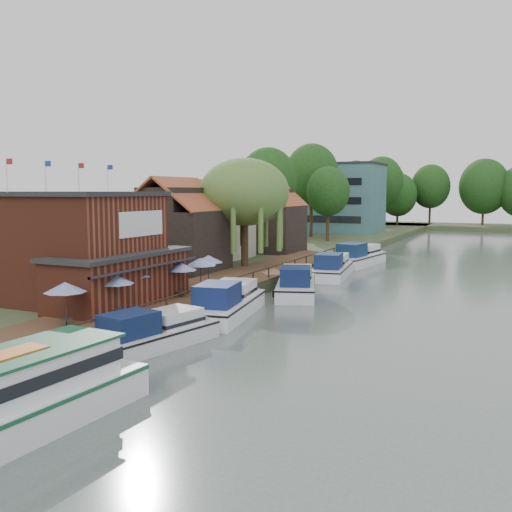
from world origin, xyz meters
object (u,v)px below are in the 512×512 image
at_px(willow, 245,213).
at_px(cottage_a, 176,225).
at_px(umbrella_3, 181,280).
at_px(cruiser_0, 154,328).
at_px(umbrella_0, 66,304).
at_px(swan, 120,386).
at_px(cottage_b, 203,219).
at_px(umbrella_1, 116,295).
at_px(pub, 65,246).
at_px(cruiser_3, 332,264).
at_px(hotel_block, 311,197).
at_px(umbrella_2, 136,287).
at_px(cruiser_4, 359,254).
at_px(cruiser_1, 227,298).
at_px(cruiser_2, 296,279).
at_px(umbrella_4, 201,274).
at_px(umbrella_5, 209,271).
at_px(cottage_c, 270,216).

bearing_deg(willow, cottage_a, -131.99).
bearing_deg(umbrella_3, willow, 101.36).
relative_size(willow, cruiser_0, 1.15).
distance_m(umbrella_0, swan, 8.57).
relative_size(cottage_b, umbrella_1, 4.04).
bearing_deg(pub, cruiser_3, 64.80).
relative_size(umbrella_1, swan, 5.40).
bearing_deg(umbrella_3, hotel_block, 102.38).
xyz_separation_m(umbrella_0, umbrella_1, (0.67, 3.33, 0.00)).
relative_size(umbrella_2, cruiser_4, 0.22).
distance_m(umbrella_0, umbrella_2, 6.20).
relative_size(willow, cruiser_1, 1.01).
xyz_separation_m(willow, umbrella_3, (3.30, -16.42, -3.93)).
xyz_separation_m(pub, umbrella_2, (5.75, 0.00, -2.36)).
distance_m(umbrella_2, cruiser_2, 14.55).
bearing_deg(umbrella_1, umbrella_0, -101.33).
relative_size(umbrella_1, umbrella_3, 1.00).
distance_m(hotel_block, willow, 52.29).
distance_m(umbrella_0, umbrella_3, 9.82).
xyz_separation_m(cruiser_4, swan, (1.77, -44.17, -1.10)).
relative_size(hotel_block, umbrella_4, 10.69).
xyz_separation_m(cottage_a, umbrella_1, (7.49, -17.86, -2.96)).
bearing_deg(umbrella_0, umbrella_4, 86.07).
bearing_deg(willow, hotel_block, 102.71).
bearing_deg(umbrella_3, umbrella_4, 92.24).
bearing_deg(hotel_block, cottage_b, -85.03).
xyz_separation_m(umbrella_4, cruiser_3, (4.43, 17.25, -1.04)).
xyz_separation_m(umbrella_3, umbrella_5, (-0.47, 4.56, 0.00)).
bearing_deg(cruiser_0, cottage_a, 131.28).
height_order(umbrella_5, cruiser_1, umbrella_5).
bearing_deg(cottage_b, cruiser_0, -64.20).
height_order(hotel_block, umbrella_0, hotel_block).
bearing_deg(cottage_b, cruiser_2, -37.07).
xyz_separation_m(cottage_c, umbrella_4, (6.69, -27.62, -2.96)).
bearing_deg(cruiser_4, umbrella_4, -92.33).
relative_size(umbrella_4, cruiser_2, 0.23).
bearing_deg(cruiser_4, hotel_block, 123.92).
xyz_separation_m(hotel_block, cottage_b, (4.00, -46.00, -1.90)).
distance_m(cottage_c, cruiser_3, 15.72).
height_order(pub, umbrella_3, pub).
xyz_separation_m(pub, cruiser_3, (11.12, 23.63, -3.40)).
bearing_deg(cottage_c, umbrella_4, -76.39).
height_order(cottage_b, willow, willow).
bearing_deg(pub, umbrella_5, 52.15).
distance_m(pub, cruiser_3, 26.34).
bearing_deg(umbrella_4, pub, -136.36).
bearing_deg(umbrella_1, cottage_b, 110.63).
bearing_deg(swan, cruiser_4, 92.30).
height_order(hotel_block, cottage_c, hotel_block).
relative_size(pub, cottage_c, 2.35).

